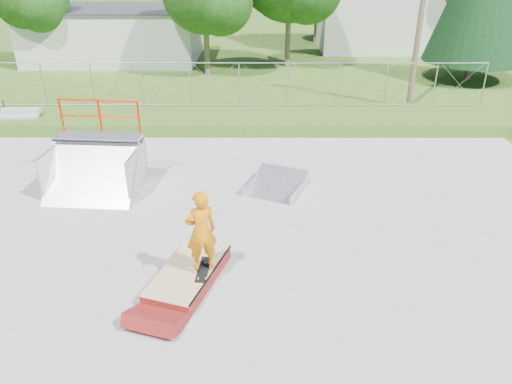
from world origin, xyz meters
TOP-DOWN VIEW (x-y plane):
  - ground at (0.00, 0.00)m, footprint 120.00×120.00m
  - concrete_pad at (0.00, 0.00)m, footprint 20.00×16.00m
  - grass_berm at (0.00, 9.50)m, footprint 24.00×3.00m
  - grind_box at (-0.74, -0.84)m, footprint 1.75×2.50m
  - quarter_pipe at (-3.97, 3.44)m, footprint 2.68×2.32m
  - flat_bank_ramp at (1.30, 3.57)m, footprint 2.01×2.06m
  - skateboard at (-0.40, -0.93)m, footprint 0.30×0.81m
  - skater at (-0.40, -0.93)m, footprint 0.77×0.65m
  - concrete_stairs at (-8.50, 8.70)m, footprint 1.50×1.60m
  - chain_link_fence at (0.00, 10.50)m, footprint 20.00×0.06m
  - utility_building_flat at (-8.00, 22.00)m, footprint 10.00×6.00m
  - utility_pole at (7.50, 12.00)m, footprint 0.24×0.24m

SIDE VIEW (x-z plane):
  - ground at x=0.00m, z-range 0.00..0.00m
  - concrete_pad at x=0.00m, z-range 0.00..0.04m
  - grind_box at x=-0.74m, z-range 0.00..0.34m
  - flat_bank_ramp at x=1.30m, z-range 0.00..0.46m
  - grass_berm at x=0.00m, z-range 0.00..0.50m
  - skateboard at x=-0.40m, z-range 0.32..0.45m
  - concrete_stairs at x=-8.50m, z-range 0.00..0.80m
  - quarter_pipe at x=-3.97m, z-range 0.00..2.53m
  - skater at x=-0.40m, z-range 0.38..2.17m
  - chain_link_fence at x=0.00m, z-range 0.50..2.30m
  - utility_building_flat at x=-8.00m, z-range 0.00..3.00m
  - utility_pole at x=7.50m, z-range 0.00..8.00m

